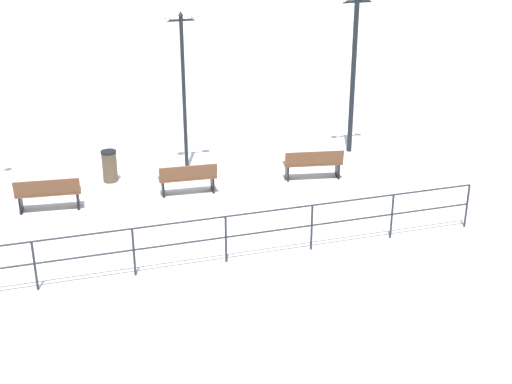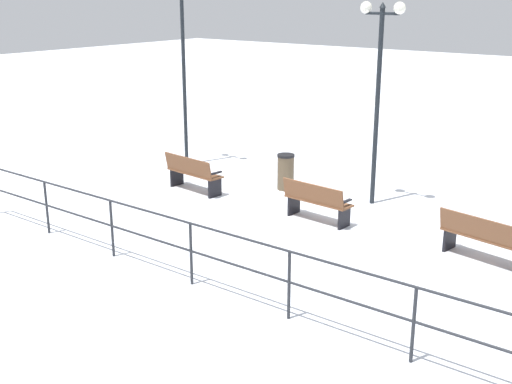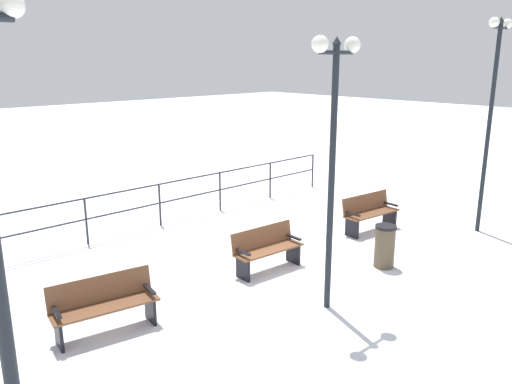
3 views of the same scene
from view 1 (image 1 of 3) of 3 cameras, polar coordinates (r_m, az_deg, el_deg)
The scene contains 8 objects.
ground_plane at distance 19.02m, azimuth -5.44°, elevation -0.18°, with size 80.00×80.00×0.00m, color white.
bench_nearest at distance 19.81m, azimuth 4.63°, elevation 2.32°, with size 0.78×1.71×0.89m.
bench_second at distance 18.84m, azimuth -5.52°, elevation 1.14°, with size 0.60×1.57×0.88m.
bench_third at distance 18.52m, azimuth -16.41°, elevation -0.08°, with size 0.67×1.65×0.91m.
lamppost_near at distance 21.49m, azimuth 7.92°, elevation 10.69°, with size 0.23×1.10×4.80m.
lamppost_middle at distance 19.85m, azimuth -5.94°, elevation 10.53°, with size 0.26×1.05×4.53m.
waterfront_railing at distance 15.24m, azimuth -2.45°, elevation -3.18°, with size 0.05×11.98×1.12m.
trash_bin at distance 20.04m, azimuth -11.72°, elevation 2.06°, with size 0.43×0.43×0.90m.
Camera 1 is at (-17.14, 3.40, 7.51)m, focal length 49.60 mm.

